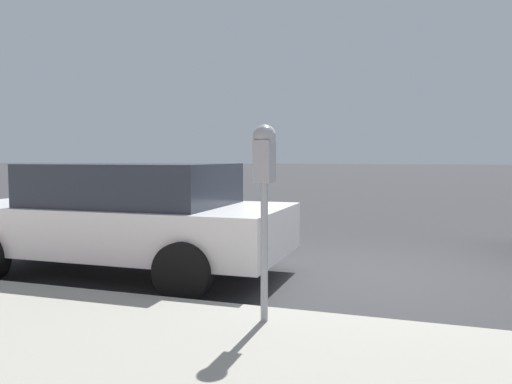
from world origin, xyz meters
TOP-DOWN VIEW (x-y plane):
  - ground_plane at (0.00, 0.00)m, footprint 220.00×220.00m
  - parking_meter at (-2.58, 0.59)m, footprint 0.21×0.19m
  - car_white at (-0.87, 3.02)m, footprint 2.13×4.31m

SIDE VIEW (x-z plane):
  - ground_plane at x=0.00m, z-range 0.00..0.00m
  - car_white at x=-0.87m, z-range 0.04..1.48m
  - parking_meter at x=-2.58m, z-range 0.60..2.21m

